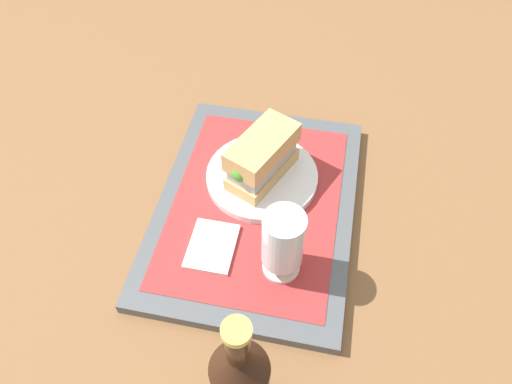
{
  "coord_description": "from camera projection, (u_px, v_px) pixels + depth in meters",
  "views": [
    {
      "loc": [
        0.47,
        0.09,
        0.66
      ],
      "look_at": [
        0.0,
        0.0,
        0.05
      ],
      "focal_mm": 33.89,
      "sensor_mm": 36.0,
      "label": 1
    }
  ],
  "objects": [
    {
      "name": "placemat",
      "position": [
        256.0,
        203.0,
        0.8
      ],
      "size": [
        0.38,
        0.27,
        0.0
      ],
      "primitive_type": "cube",
      "color": "#9E2D2D",
      "rests_on": "tray"
    },
    {
      "name": "plate",
      "position": [
        261.0,
        176.0,
        0.82
      ],
      "size": [
        0.19,
        0.19,
        0.01
      ],
      "primitive_type": "cylinder",
      "color": "white",
      "rests_on": "placemat"
    },
    {
      "name": "ground_plane",
      "position": [
        256.0,
        210.0,
        0.81
      ],
      "size": [
        3.0,
        3.0,
        0.0
      ],
      "primitive_type": "plane",
      "color": "brown"
    },
    {
      "name": "tray",
      "position": [
        256.0,
        207.0,
        0.81
      ],
      "size": [
        0.44,
        0.32,
        0.02
      ],
      "primitive_type": "cube",
      "color": "#4C5156",
      "rests_on": "ground_plane"
    },
    {
      "name": "sandwich",
      "position": [
        260.0,
        158.0,
        0.78
      ],
      "size": [
        0.14,
        0.11,
        0.08
      ],
      "rotation": [
        0.0,
        0.0,
        -0.42
      ],
      "color": "tan",
      "rests_on": "plate"
    },
    {
      "name": "napkin_folded",
      "position": [
        212.0,
        246.0,
        0.74
      ],
      "size": [
        0.09,
        0.07,
        0.01
      ],
      "primitive_type": "cube",
      "color": "white",
      "rests_on": "placemat"
    },
    {
      "name": "beer_glass",
      "position": [
        283.0,
        243.0,
        0.67
      ],
      "size": [
        0.06,
        0.06,
        0.12
      ],
      "color": "silver",
      "rests_on": "placemat"
    }
  ]
}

